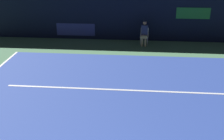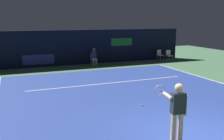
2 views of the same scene
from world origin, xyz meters
name	(u,v)px [view 1 (image 1 of 2)]	position (x,y,z in m)	size (l,w,h in m)	color
ground_plane	(119,120)	(0.00, 4.73, 0.00)	(34.11, 34.11, 0.00)	#4C7A56
court_surface	(119,120)	(0.00, 4.73, 0.01)	(11.15, 11.46, 0.01)	#2D479E
line_service	(123,90)	(0.00, 6.73, 0.01)	(8.69, 0.10, 0.01)	white
back_wall	(129,17)	(0.00, 13.17, 1.30)	(17.28, 0.33, 2.60)	black
line_judge_on_chair	(144,33)	(0.86, 12.20, 0.69)	(0.47, 0.55, 1.32)	white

